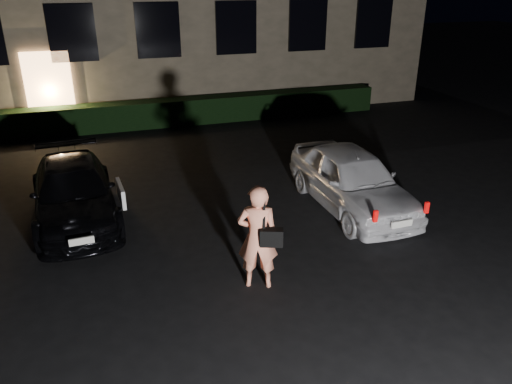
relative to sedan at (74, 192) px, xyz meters
name	(u,v)px	position (x,y,z in m)	size (l,w,h in m)	color
ground	(274,307)	(2.84, -4.15, -0.57)	(80.00, 80.00, 0.00)	black
hedge	(166,113)	(2.84, 6.35, -0.15)	(15.00, 0.70, 0.85)	black
sedan	(74,192)	(0.00, 0.00, 0.00)	(1.89, 4.07, 1.14)	black
hatch	(352,179)	(5.63, -1.29, 0.08)	(1.60, 3.84, 1.30)	white
man	(258,237)	(2.80, -3.49, 0.31)	(0.75, 0.63, 1.76)	#FF9573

